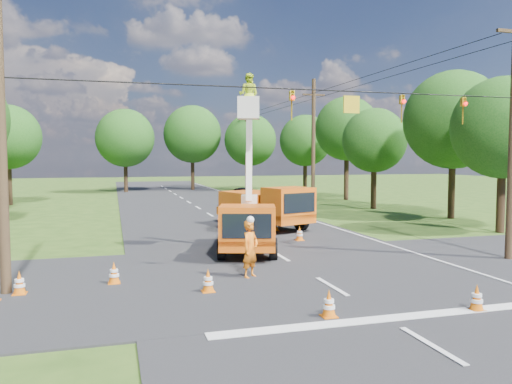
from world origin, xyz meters
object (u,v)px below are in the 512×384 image
object	(u,v)px
tree_far_b	(192,134)
pole_right_mid	(313,143)
second_truck	(266,206)
traffic_cone_0	(329,304)
traffic_cone_5	(19,283)
traffic_cone_2	(300,234)
distant_car	(246,195)
traffic_cone_1	(477,298)
tree_right_a	(503,128)
tree_right_e	(305,141)
traffic_cone_8	(208,281)
tree_left_f	(8,137)
traffic_cone_7	(275,213)
tree_far_c	(250,140)
traffic_cone_3	(275,225)
tree_right_c	(374,141)
bucket_truck	(248,214)
pole_left	(1,141)
ground_worker	(250,249)
tree_far_a	(125,138)
tree_right_d	(347,129)
pole_right_far	(246,148)
tree_right_b	(453,120)
traffic_cone_4	(114,273)

from	to	relation	value
tree_far_b	pole_right_mid	bearing A→B (deg)	-77.59
second_truck	traffic_cone_0	distance (m)	15.91
traffic_cone_5	tree_far_b	world-z (taller)	tree_far_b
traffic_cone_2	traffic_cone_5	distance (m)	13.03
distant_car	traffic_cone_1	distance (m)	31.80
tree_right_a	tree_right_e	xyz separation A→B (m)	(0.30, 29.00, 0.25)
traffic_cone_8	tree_left_f	distance (m)	33.80
traffic_cone_7	tree_far_c	world-z (taller)	tree_far_c
traffic_cone_2	traffic_cone_3	distance (m)	3.29
traffic_cone_2	distant_car	bearing A→B (deg)	82.33
traffic_cone_8	tree_right_c	distance (m)	27.07
traffic_cone_3	tree_right_e	size ratio (longest dim) A/B	0.08
distant_car	tree_right_e	world-z (taller)	tree_right_e
tree_right_a	second_truck	bearing A→B (deg)	157.03
traffic_cone_5	tree_far_b	size ratio (longest dim) A/B	0.07
bucket_truck	tree_far_b	world-z (taller)	tree_far_b
pole_left	tree_right_a	distance (m)	23.79
ground_worker	tree_far_a	xyz separation A→B (m)	(-2.93, 43.07, 5.22)
tree_right_d	traffic_cone_8	bearing A→B (deg)	-123.08
ground_worker	tree_far_a	size ratio (longest dim) A/B	0.20
traffic_cone_3	tree_right_a	distance (m)	13.13
tree_left_f	tree_far_a	distance (m)	16.29
second_truck	pole_left	size ratio (longest dim) A/B	0.76
traffic_cone_5	pole_right_far	world-z (taller)	pole_right_far
bucket_truck	tree_far_a	distance (m)	39.14
traffic_cone_3	tree_right_b	size ratio (longest dim) A/B	0.07
traffic_cone_5	traffic_cone_7	size ratio (longest dim) A/B	1.00
bucket_truck	tree_far_a	bearing A→B (deg)	112.44
ground_worker	tree_far_b	size ratio (longest dim) A/B	0.19
ground_worker	tree_right_a	distance (m)	17.33
second_truck	traffic_cone_7	distance (m)	4.44
traffic_cone_5	pole_right_mid	xyz separation A→B (m)	(17.60, 20.24, 4.75)
second_truck	tree_right_b	bearing A→B (deg)	-14.21
traffic_cone_8	pole_left	size ratio (longest dim) A/B	0.08
distant_car	traffic_cone_5	distance (m)	30.16
pole_right_far	tree_left_f	size ratio (longest dim) A/B	1.19
tree_right_d	tree_right_e	world-z (taller)	tree_right_d
tree_right_c	traffic_cone_7	bearing A→B (deg)	-156.35
traffic_cone_7	tree_right_a	size ratio (longest dim) A/B	0.09
tree_left_f	tree_right_c	distance (m)	30.09
traffic_cone_3	traffic_cone_4	size ratio (longest dim) A/B	1.00
distant_car	pole_right_mid	xyz separation A→B (m)	(3.64, -6.49, 4.40)
bucket_truck	pole_left	bearing A→B (deg)	-136.66
bucket_truck	tree_far_c	size ratio (longest dim) A/B	0.82
second_truck	tree_right_e	xyz separation A→B (m)	(11.93, 24.07, 4.55)
distant_car	pole_right_far	bearing A→B (deg)	55.18
tree_right_e	tree_far_c	xyz separation A→B (m)	(-4.30, 7.00, 0.25)
pole_right_mid	pole_left	world-z (taller)	pole_right_mid
pole_right_far	tree_far_b	world-z (taller)	tree_far_b
tree_right_c	tree_right_d	bearing A→B (deg)	78.69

